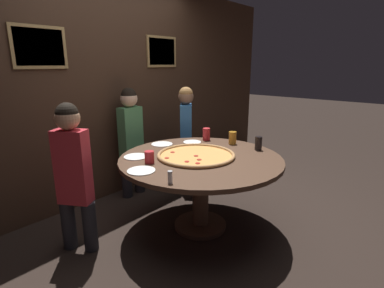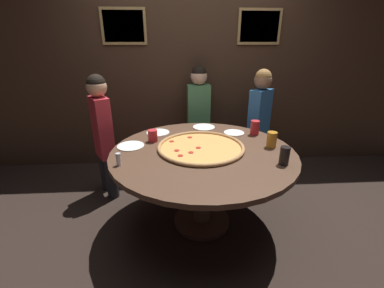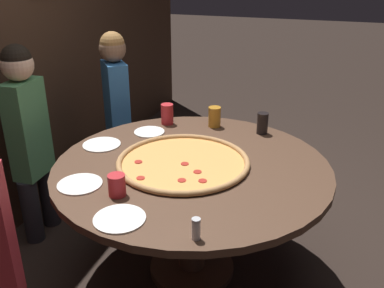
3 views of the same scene
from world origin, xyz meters
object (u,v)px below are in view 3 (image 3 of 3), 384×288
white_plate_near_front (149,132)px  diner_centre_back (29,133)px  drink_cup_far_left (215,117)px  white_plate_left_side (80,184)px  drink_cup_far_right (167,114)px  drink_cup_centre_back (262,123)px  white_plate_right_side (120,219)px  dining_table (192,185)px  giant_pizza (183,162)px  drink_cup_beside_pizza (117,185)px  white_plate_far_back (102,145)px  condiment_shaker (196,229)px  diner_far_left (117,107)px

white_plate_near_front → diner_centre_back: size_ratio=0.15×
drink_cup_far_left → white_plate_left_side: (-1.00, 0.43, -0.06)m
drink_cup_far_right → diner_centre_back: diner_centre_back is taller
drink_cup_centre_back → white_plate_right_side: (-1.20, 0.42, -0.07)m
dining_table → drink_cup_far_left: drink_cup_far_left is taller
giant_pizza → drink_cup_centre_back: size_ratio=5.33×
drink_cup_beside_pizza → white_plate_far_back: bearing=36.2°
white_plate_far_back → white_plate_left_side: size_ratio=1.02×
drink_cup_far_left → condiment_shaker: bearing=-167.8°
drink_cup_centre_back → white_plate_near_front: (-0.22, 0.71, -0.07)m
drink_cup_beside_pizza → condiment_shaker: 0.52m
white_plate_far_back → diner_far_left: size_ratio=0.18×
white_plate_left_side → white_plate_far_back: bearing=16.6°
drink_cup_centre_back → white_plate_left_side: 1.24m
diner_far_left → dining_table: bearing=7.8°
giant_pizza → condiment_shaker: condiment_shaker is taller
white_plate_far_back → condiment_shaker: size_ratio=2.39×
diner_centre_back → drink_cup_beside_pizza: bearing=58.0°
drink_cup_centre_back → drink_cup_far_left: size_ratio=1.02×
dining_table → white_plate_left_side: (-0.40, 0.47, 0.14)m
giant_pizza → white_plate_far_back: 0.57m
drink_cup_far_right → white_plate_left_side: size_ratio=0.62×
drink_cup_far_right → diner_centre_back: (-0.48, 0.78, -0.06)m
condiment_shaker → diner_far_left: diner_far_left is taller
drink_cup_far_right → white_plate_right_side: 1.19m
drink_cup_far_right → white_plate_near_front: drink_cup_far_right is taller
drink_cup_far_left → drink_cup_beside_pizza: bearing=169.0°
drink_cup_far_left → white_plate_right_side: drink_cup_far_left is taller
giant_pizza → drink_cup_far_left: drink_cup_far_left is taller
drink_cup_centre_back → white_plate_far_back: size_ratio=0.61×
condiment_shaker → white_plate_near_front: bearing=32.8°
white_plate_far_back → drink_cup_beside_pizza: bearing=-143.8°
drink_cup_centre_back → drink_cup_far_left: drink_cup_centre_back is taller
white_plate_near_front → drink_cup_far_left: bearing=-57.3°
drink_cup_centre_back → diner_centre_back: (-0.51, 1.43, -0.06)m
drink_cup_beside_pizza → diner_centre_back: (0.50, 0.90, -0.04)m
white_plate_right_side → diner_centre_back: (0.68, 1.00, 0.01)m
drink_cup_far_right → white_plate_near_front: 0.21m
giant_pizza → white_plate_near_front: 0.52m
white_plate_right_side → diner_centre_back: 1.22m
dining_table → drink_cup_centre_back: bearing=-27.0°
drink_cup_far_left → dining_table: bearing=-176.5°
dining_table → white_plate_near_front: (0.35, 0.41, 0.14)m
white_plate_right_side → diner_far_left: 1.55m
drink_cup_centre_back → diner_far_left: bearing=81.5°
drink_cup_far_left → white_plate_right_side: 1.22m
dining_table → condiment_shaker: bearing=-160.2°
white_plate_left_side → white_plate_right_side: bearing=-122.9°
drink_cup_centre_back → white_plate_near_front: size_ratio=0.70×
white_plate_far_back → condiment_shaker: bearing=-130.6°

